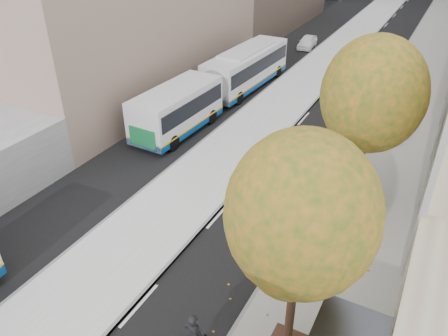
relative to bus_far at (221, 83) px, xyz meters
The scene contains 6 objects.
bus_platform 6.77m from the bus_far, 53.78° to the left, with size 4.25×150.00×0.15m, color #BABABA.
sidewalk 13.12m from the bus_far, 24.10° to the left, with size 4.75×150.00×0.08m, color gray.
tree_c 20.52m from the bus_far, 55.71° to the right, with size 4.20×4.20×7.28m.
tree_d 14.26m from the bus_far, 34.02° to the right, with size 4.40×4.40×7.60m.
bus_far is the anchor object (origin of this frame).
distant_car 16.72m from the bus_far, 87.06° to the left, with size 1.43×3.55×1.21m, color white.
Camera 1 is at (6.09, 3.84, 12.31)m, focal length 35.00 mm.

